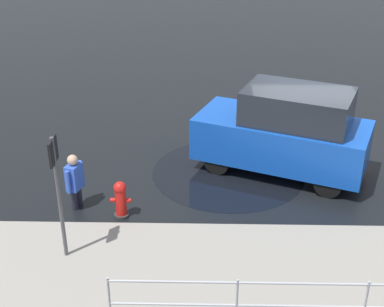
# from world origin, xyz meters

# --- Properties ---
(ground_plane) EXTENTS (60.00, 60.00, 0.00)m
(ground_plane) POSITION_xyz_m (0.00, 0.00, 0.00)
(ground_plane) COLOR black
(kerb_strip) EXTENTS (24.00, 3.20, 0.04)m
(kerb_strip) POSITION_xyz_m (0.00, 4.20, 0.02)
(kerb_strip) COLOR gray
(kerb_strip) RESTS_ON ground
(moving_hatchback) EXTENTS (4.25, 3.06, 2.06)m
(moving_hatchback) POSITION_xyz_m (0.55, 0.27, 1.03)
(moving_hatchback) COLOR blue
(moving_hatchback) RESTS_ON ground
(fire_hydrant) EXTENTS (0.42, 0.31, 0.80)m
(fire_hydrant) POSITION_xyz_m (4.09, 2.30, 0.40)
(fire_hydrant) COLOR red
(fire_hydrant) RESTS_ON ground
(pedestrian) EXTENTS (0.34, 0.54, 1.22)m
(pedestrian) POSITION_xyz_m (5.07, 1.96, 0.68)
(pedestrian) COLOR blue
(pedestrian) RESTS_ON ground
(sign_post) EXTENTS (0.07, 0.44, 2.40)m
(sign_post) POSITION_xyz_m (4.91, 3.65, 1.58)
(sign_post) COLOR #4C4C51
(sign_post) RESTS_ON ground
(puddle_patch) EXTENTS (3.59, 3.59, 0.01)m
(puddle_patch) POSITION_xyz_m (1.84, 0.38, 0.00)
(puddle_patch) COLOR black
(puddle_patch) RESTS_ON ground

